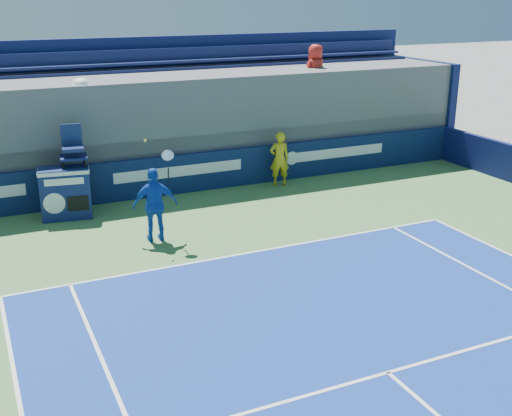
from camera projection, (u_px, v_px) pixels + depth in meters
name	position (u px, v px, depth m)	size (l,w,h in m)	color
ball_person	(279.00, 159.00, 20.03)	(0.63, 0.41, 1.72)	gold
back_hoarding	(179.00, 174.00, 19.35)	(20.40, 0.21, 1.20)	#0C1943
match_clock	(65.00, 192.00, 17.20)	(1.42, 0.91, 1.40)	#101C53
umpire_chair	(74.00, 160.00, 17.24)	(0.78, 0.78, 2.48)	black
tennis_player	(155.00, 205.00, 15.53)	(1.13, 0.60, 2.57)	#1544AE
stadium_seating	(157.00, 122.00, 20.71)	(21.00, 4.05, 4.40)	#535358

